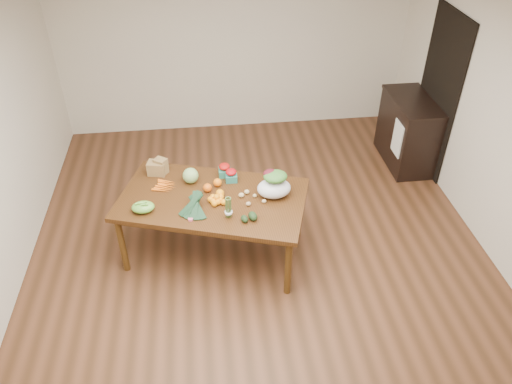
{
  "coord_description": "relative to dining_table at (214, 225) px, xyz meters",
  "views": [
    {
      "loc": [
        -0.52,
        -3.9,
        3.85
      ],
      "look_at": [
        -0.05,
        0.0,
        0.91
      ],
      "focal_mm": 35.0,
      "sensor_mm": 36.0,
      "label": 1
    }
  ],
  "objects": [
    {
      "name": "snap_pea_bag",
      "position": [
        -0.68,
        -0.14,
        0.43
      ],
      "size": [
        0.23,
        0.17,
        0.1
      ],
      "primitive_type": "ellipsoid",
      "color": "#74B43D",
      "rests_on": "dining_table"
    },
    {
      "name": "orange_b",
      "position": [
        0.07,
        0.2,
        0.42
      ],
      "size": [
        0.09,
        0.09,
        0.09
      ],
      "primitive_type": "sphere",
      "color": "orange",
      "rests_on": "dining_table"
    },
    {
      "name": "potato_e",
      "position": [
        0.52,
        -0.15,
        0.39
      ],
      "size": [
        0.05,
        0.04,
        0.04
      ],
      "primitive_type": "ellipsoid",
      "color": "#D6B27B",
      "rests_on": "dining_table"
    },
    {
      "name": "kale_bunch",
      "position": [
        -0.2,
        -0.24,
        0.45
      ],
      "size": [
        0.43,
        0.48,
        0.16
      ],
      "primitive_type": null,
      "rotation": [
        0.0,
        0.0,
        -0.31
      ],
      "color": "#15311C",
      "rests_on": "dining_table"
    },
    {
      "name": "avocado_b",
      "position": [
        0.37,
        -0.39,
        0.41
      ],
      "size": [
        0.11,
        0.14,
        0.08
      ],
      "primitive_type": "ellipsoid",
      "rotation": [
        0.0,
        0.0,
        0.3
      ],
      "color": "black",
      "rests_on": "dining_table"
    },
    {
      "name": "salad_bag",
      "position": [
        0.63,
        -0.05,
        0.51
      ],
      "size": [
        0.41,
        0.35,
        0.27
      ],
      "primitive_type": null,
      "rotation": [
        0.0,
        0.0,
        -0.31
      ],
      "color": "silver",
      "rests_on": "dining_table"
    },
    {
      "name": "strawberry_basket_b",
      "position": [
        0.22,
        0.28,
        0.43
      ],
      "size": [
        0.15,
        0.15,
        0.11
      ],
      "primitive_type": null,
      "rotation": [
        0.0,
        0.0,
        -0.31
      ],
      "color": "red",
      "rests_on": "dining_table"
    },
    {
      "name": "dish_towel",
      "position": [
        2.44,
        1.23,
        0.18
      ],
      "size": [
        0.02,
        0.28,
        0.45
      ],
      "primitive_type": "cube",
      "color": "white",
      "rests_on": "cabinet"
    },
    {
      "name": "strawberry_basket_a",
      "position": [
        0.16,
        0.38,
        0.43
      ],
      "size": [
        0.16,
        0.16,
        0.12
      ],
      "primitive_type": null,
      "rotation": [
        0.0,
        0.0,
        -0.31
      ],
      "color": "#B2170B",
      "rests_on": "dining_table"
    },
    {
      "name": "potato_d",
      "position": [
        0.36,
        0.02,
        0.4
      ],
      "size": [
        0.06,
        0.05,
        0.05
      ],
      "primitive_type": "ellipsoid",
      "color": "tan",
      "rests_on": "dining_table"
    },
    {
      "name": "dining_table",
      "position": [
        0.0,
        0.0,
        0.0
      ],
      "size": [
        2.11,
        1.57,
        0.75
      ],
      "primitive_type": "cube",
      "rotation": [
        0.0,
        0.0,
        -0.31
      ],
      "color": "#472810",
      "rests_on": "floor"
    },
    {
      "name": "cabbage",
      "position": [
        -0.21,
        0.3,
        0.46
      ],
      "size": [
        0.17,
        0.17,
        0.17
      ],
      "primitive_type": "sphere",
      "color": "#A9CA74",
      "rests_on": "dining_table"
    },
    {
      "name": "carrots",
      "position": [
        -0.48,
        0.24,
        0.39
      ],
      "size": [
        0.28,
        0.27,
        0.03
      ],
      "primitive_type": null,
      "rotation": [
        0.0,
        0.0,
        -0.31
      ],
      "color": "orange",
      "rests_on": "dining_table"
    },
    {
      "name": "ceiling",
      "position": [
        0.48,
        -0.17,
        2.33
      ],
      "size": [
        5.0,
        6.0,
        0.02
      ],
      "primitive_type": "cube",
      "color": "white",
      "rests_on": "room_walls"
    },
    {
      "name": "room_walls",
      "position": [
        0.48,
        -0.17,
        0.97
      ],
      "size": [
        5.02,
        6.02,
        2.7
      ],
      "color": "beige",
      "rests_on": "floor"
    },
    {
      "name": "mandarin_cluster",
      "position": [
        0.04,
        -0.09,
        0.43
      ],
      "size": [
        0.23,
        0.23,
        0.1
      ],
      "primitive_type": null,
      "rotation": [
        0.0,
        0.0,
        -0.31
      ],
      "color": "orange",
      "rests_on": "dining_table"
    },
    {
      "name": "potato_a",
      "position": [
        0.3,
        -0.03,
        0.4
      ],
      "size": [
        0.06,
        0.05,
        0.05
      ],
      "primitive_type": "ellipsoid",
      "color": "tan",
      "rests_on": "dining_table"
    },
    {
      "name": "potato_c",
      "position": [
        0.43,
        -0.05,
        0.39
      ],
      "size": [
        0.04,
        0.04,
        0.04
      ],
      "primitive_type": "ellipsoid",
      "color": "tan",
      "rests_on": "dining_table"
    },
    {
      "name": "orange_c",
      "position": [
        0.08,
        0.01,
        0.42
      ],
      "size": [
        0.09,
        0.09,
        0.09
      ],
      "primitive_type": "sphere",
      "color": "#F6A40F",
      "rests_on": "dining_table"
    },
    {
      "name": "doorway_dark",
      "position": [
        2.96,
        1.43,
        0.68
      ],
      "size": [
        0.02,
        1.0,
        2.1
      ],
      "primitive_type": "cube",
      "color": "black",
      "rests_on": "floor"
    },
    {
      "name": "floor",
      "position": [
        0.48,
        -0.17,
        -0.38
      ],
      "size": [
        6.0,
        6.0,
        0.0
      ],
      "primitive_type": "plane",
      "color": "brown",
      "rests_on": "ground"
    },
    {
      "name": "asparagus_bundle",
      "position": [
        0.14,
        -0.34,
        0.5
      ],
      "size": [
        0.11,
        0.14,
        0.26
      ],
      "primitive_type": null,
      "rotation": [
        0.15,
        0.0,
        -0.31
      ],
      "color": "#547736",
      "rests_on": "dining_table"
    },
    {
      "name": "orange_a",
      "position": [
        -0.04,
        0.11,
        0.42
      ],
      "size": [
        0.09,
        0.09,
        0.09
      ],
      "primitive_type": "sphere",
      "color": "#FC570F",
      "rests_on": "dining_table"
    },
    {
      "name": "potato_b",
      "position": [
        0.35,
        -0.17,
        0.4
      ],
      "size": [
        0.05,
        0.05,
        0.04
      ],
      "primitive_type": "ellipsoid",
      "color": "tan",
      "rests_on": "dining_table"
    },
    {
      "name": "paper_bag",
      "position": [
        -0.57,
        0.5,
        0.46
      ],
      "size": [
        0.3,
        0.28,
        0.18
      ],
      "primitive_type": null,
      "rotation": [
        0.0,
        0.0,
        -0.31
      ],
      "color": "olive",
      "rests_on": "dining_table"
    },
    {
      "name": "avocado_a",
      "position": [
        0.29,
        -0.42,
        0.41
      ],
      "size": [
        0.09,
        0.11,
        0.06
      ],
      "primitive_type": "ellipsoid",
      "rotation": [
        0.0,
        0.0,
        0.3
      ],
      "color": "black",
      "rests_on": "dining_table"
    },
    {
      "name": "cabinet",
      "position": [
        2.7,
        1.52,
        0.1
      ],
      "size": [
        0.52,
        1.02,
        0.94
      ],
      "primitive_type": "cube",
      "color": "black",
      "rests_on": "floor"
    }
  ]
}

